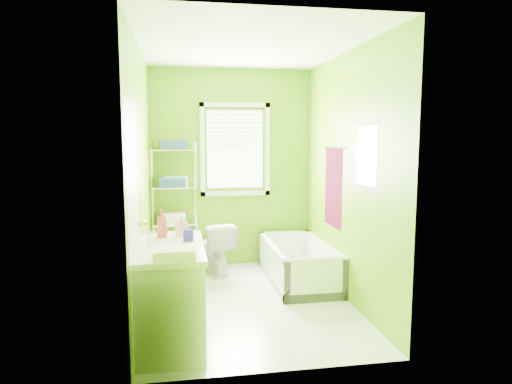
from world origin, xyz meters
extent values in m
plane|color=silver|center=(0.00, 0.00, 0.00)|extent=(2.90, 2.90, 0.00)
cube|color=#588D06|center=(0.00, 1.45, 1.30)|extent=(2.10, 0.04, 2.60)
cube|color=#588D06|center=(0.00, -1.45, 1.30)|extent=(2.10, 0.04, 2.60)
cube|color=#588D06|center=(-1.05, 0.00, 1.30)|extent=(0.04, 2.90, 2.60)
cube|color=#588D06|center=(1.05, 0.00, 1.30)|extent=(0.04, 2.90, 2.60)
cube|color=white|center=(0.00, 0.00, 2.60)|extent=(2.10, 2.90, 0.04)
cube|color=white|center=(0.05, 1.44, 1.55)|extent=(0.74, 0.01, 1.01)
cube|color=white|center=(0.05, 1.42, 0.97)|extent=(0.92, 0.05, 0.06)
cube|color=white|center=(0.05, 1.42, 2.13)|extent=(0.92, 0.05, 0.06)
cube|color=white|center=(-0.38, 1.42, 1.55)|extent=(0.06, 0.05, 1.22)
cube|color=white|center=(0.48, 1.42, 1.55)|extent=(0.06, 0.05, 1.22)
cube|color=white|center=(0.05, 1.42, 1.84)|extent=(0.72, 0.02, 0.50)
cube|color=white|center=(-1.04, -1.00, 1.00)|extent=(0.02, 0.80, 2.00)
sphere|color=gold|center=(-1.00, -0.67, 1.00)|extent=(0.07, 0.07, 0.07)
cube|color=#49081F|center=(1.04, 0.35, 1.15)|extent=(0.02, 0.58, 0.90)
cylinder|color=silver|center=(1.02, 0.35, 1.60)|extent=(0.02, 0.62, 0.02)
cube|color=#CC5972|center=(1.04, -0.55, 1.55)|extent=(0.02, 0.54, 0.64)
cube|color=white|center=(1.03, -0.55, 1.55)|extent=(0.01, 0.44, 0.54)
cube|color=white|center=(0.70, 0.59, 0.05)|extent=(0.70, 1.50, 0.10)
cube|color=white|center=(0.39, 0.59, 0.22)|extent=(0.07, 1.50, 0.45)
cube|color=white|center=(1.02, 0.59, 0.22)|extent=(0.07, 1.50, 0.45)
cube|color=white|center=(0.70, -0.12, 0.22)|extent=(0.70, 0.07, 0.45)
cube|color=white|center=(0.70, 1.31, 0.22)|extent=(0.70, 0.07, 0.45)
cylinder|color=white|center=(0.70, -0.12, 0.45)|extent=(0.70, 0.07, 0.07)
cylinder|color=blue|center=(0.70, 0.10, 0.13)|extent=(0.36, 0.36, 0.06)
cylinder|color=yellow|center=(0.70, 0.10, 0.19)|extent=(0.34, 0.34, 0.05)
cube|color=blue|center=(0.76, 0.22, 0.25)|extent=(0.25, 0.14, 0.23)
imported|color=white|center=(-0.25, 1.06, 0.33)|extent=(0.52, 0.72, 0.66)
cube|color=white|center=(-0.78, -0.78, 0.39)|extent=(0.54, 1.07, 0.78)
cube|color=white|center=(-0.78, -0.78, 0.81)|extent=(0.57, 1.10, 0.05)
ellipsoid|color=white|center=(-0.76, -0.93, 0.80)|extent=(0.37, 0.48, 0.13)
cylinder|color=silver|center=(-0.94, -0.93, 0.90)|extent=(0.03, 0.03, 0.16)
cylinder|color=silver|center=(-0.94, -0.93, 0.97)|extent=(0.12, 0.02, 0.02)
imported|color=#C93B53|center=(-0.85, -0.47, 0.96)|extent=(0.14, 0.14, 0.25)
imported|color=pink|center=(-0.67, -0.41, 0.93)|extent=(0.12, 0.12, 0.19)
cylinder|color=#231BB1|center=(-0.62, -0.65, 0.88)|extent=(0.09, 0.09, 0.10)
cube|color=white|center=(-0.73, -1.20, 0.87)|extent=(0.30, 0.24, 0.08)
cylinder|color=silver|center=(-1.02, 1.10, 0.83)|extent=(0.02, 0.02, 1.66)
cylinder|color=silver|center=(-1.02, 1.42, 0.83)|extent=(0.02, 0.02, 1.66)
cylinder|color=silver|center=(-0.49, 1.10, 0.83)|extent=(0.02, 0.02, 1.66)
cylinder|color=silver|center=(-0.49, 1.42, 0.83)|extent=(0.02, 0.02, 1.66)
cube|color=silver|center=(-0.75, 1.26, 0.16)|extent=(0.55, 0.35, 0.02)
cube|color=silver|center=(-0.75, 1.26, 0.62)|extent=(0.55, 0.35, 0.02)
cube|color=silver|center=(-0.75, 1.26, 1.09)|extent=(0.55, 0.35, 0.02)
cube|color=silver|center=(-0.75, 1.26, 1.56)|extent=(0.55, 0.35, 0.02)
cube|color=#284493|center=(-0.74, 1.15, 1.62)|extent=(0.31, 0.21, 0.11)
cube|color=pink|center=(-0.75, 1.38, 1.62)|extent=(0.31, 0.21, 0.11)
cube|color=#284493|center=(-0.77, 1.15, 1.16)|extent=(0.31, 0.21, 0.11)
cube|color=#FADC99|center=(-0.73, 1.38, 1.16)|extent=(0.31, 0.21, 0.11)
cube|color=white|center=(-0.78, 1.18, 0.69)|extent=(0.31, 0.21, 0.11)
cube|color=pink|center=(-0.77, 1.39, 0.69)|extent=(0.31, 0.21, 0.11)
cube|color=pink|center=(-0.48, 1.26, 0.36)|extent=(0.03, 0.29, 0.52)
camera|label=1|loc=(-0.69, -4.56, 1.74)|focal=32.00mm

